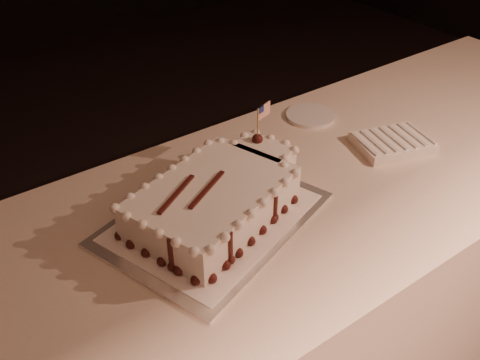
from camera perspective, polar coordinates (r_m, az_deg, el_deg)
banquet_table at (r=1.71m, az=8.21°, el=-9.61°), size 2.40×0.80×0.75m
cake_board at (r=1.30m, az=-2.87°, el=-4.14°), size 0.60×0.52×0.01m
doily at (r=1.29m, az=-2.88°, el=-3.97°), size 0.54×0.47×0.00m
sheet_cake at (r=1.28m, az=-2.21°, el=-1.74°), size 0.50×0.37×0.19m
napkin_stack at (r=1.62m, az=15.95°, el=3.83°), size 0.24×0.21×0.03m
side_plate at (r=1.73m, az=7.52°, el=6.81°), size 0.16×0.16×0.01m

